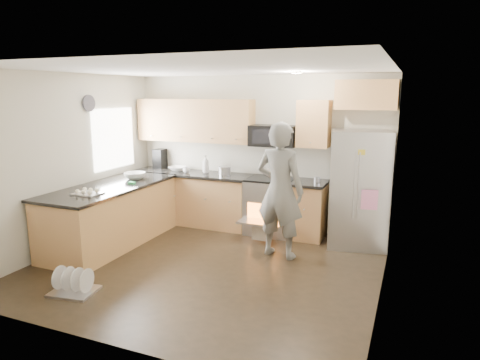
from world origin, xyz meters
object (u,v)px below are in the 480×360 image
at_px(refrigerator, 359,189).
at_px(person, 280,191).
at_px(dish_rack, 74,286).
at_px(stove_range, 271,193).

xyz_separation_m(refrigerator, person, (-0.97, -0.87, 0.08)).
bearing_deg(refrigerator, dish_rack, -144.47).
bearing_deg(dish_rack, refrigerator, 45.53).
distance_m(stove_range, dish_rack, 3.37).
xyz_separation_m(stove_range, dish_rack, (-1.44, -2.99, -0.59)).
relative_size(person, dish_rack, 3.46).
distance_m(person, dish_rack, 2.91).
xyz_separation_m(refrigerator, dish_rack, (-2.86, -2.91, -0.80)).
xyz_separation_m(stove_range, refrigerator, (1.42, -0.08, 0.21)).
bearing_deg(person, stove_range, -55.75).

